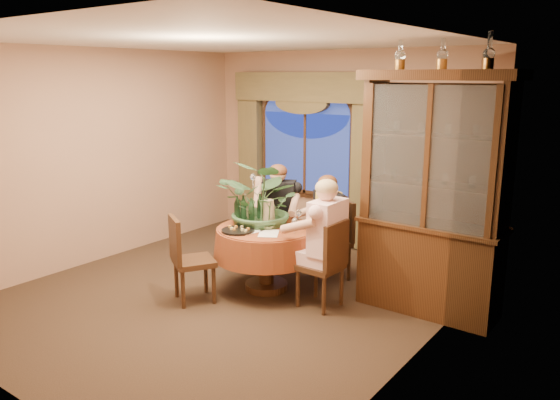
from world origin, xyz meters
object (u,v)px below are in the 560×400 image
Objects in this scene: dining_table at (266,259)px; centerpiece_plant at (264,169)px; wine_bottle_0 at (237,210)px; oil_lamp_center at (443,51)px; wine_bottle_3 at (245,207)px; oil_lamp_right at (489,50)px; china_cabinet at (433,196)px; wine_bottle_4 at (252,212)px; stoneware_vase at (269,212)px; chair_back at (275,231)px; person_pink at (327,244)px; olive_bowl at (268,227)px; chair_front_left at (194,259)px; wine_bottle_2 at (243,209)px; oil_lamp_left at (400,52)px; person_scarf at (328,229)px; chair_right at (320,264)px; person_back at (278,216)px; chair_back_right at (330,241)px; wine_bottle_1 at (260,207)px.

centerpiece_plant reaches higher than dining_table.
centerpiece_plant is 3.48× the size of wine_bottle_0.
oil_lamp_center is 1.03× the size of wine_bottle_3.
wine_bottle_0 is at bearing -166.13° from oil_lamp_right.
china_cabinet is 2.03m from wine_bottle_4.
oil_lamp_center reaches higher than wine_bottle_0.
stoneware_vase is at bearing 114.29° from dining_table.
china_cabinet is 1.88m from stoneware_vase.
wine_bottle_3 is (0.01, 0.14, 0.00)m from wine_bottle_0.
oil_lamp_right is 3.36m from chair_back.
person_pink is at bearing -7.38° from centerpiece_plant.
centerpiece_plant is 7.76× the size of olive_bowl.
dining_table is 1.27× the size of chair_back.
china_cabinet is at bearing 180.00° from oil_lamp_right.
wine_bottle_2 is (0.10, 0.73, 0.44)m from chair_front_left.
person_scarf is (-0.84, 0.06, -2.01)m from oil_lamp_left.
wine_bottle_3 reaches higher than chair_right.
oil_lamp_center reaches higher than chair_back.
chair_front_left is at bearing -111.47° from wine_bottle_4.
centerpiece_plant is at bearing 77.29° from person_scarf.
person_pink is 4.26× the size of wine_bottle_4.
china_cabinet reaches higher than person_pink.
china_cabinet is 7.59× the size of wine_bottle_3.
person_back is 4.14× the size of wine_bottle_0.
dining_table is at bearing -156.33° from oil_lamp_left.
china_cabinet is at bearing 13.46° from centerpiece_plant.
wine_bottle_4 is at bearing 3.26° from wine_bottle_0.
wine_bottle_0 reaches higher than stoneware_vase.
centerpiece_plant is at bearing 35.36° from wine_bottle_0.
chair_back_right is 2.91× the size of wine_bottle_2.
oil_lamp_right reaches higher than centerpiece_plant.
wine_bottle_2 reaches higher than chair_back.
chair_right is at bearing -148.59° from oil_lamp_center.
chair_back reaches higher than olive_bowl.
oil_lamp_left is at bearing 180.00° from oil_lamp_right.
wine_bottle_4 is at bearing 76.53° from chair_back.
china_cabinet is 8.58× the size of stoneware_vase.
oil_lamp_right is at bearing -157.32° from chair_back_right.
oil_lamp_right reaches higher than dining_table.
person_pink is 1.22m from wine_bottle_0.
chair_back is at bearing 105.44° from wine_bottle_1.
centerpiece_plant reaches higher than chair_back_right.
person_pink reaches higher than wine_bottle_3.
stoneware_vase reaches higher than chair_right.
wine_bottle_1 is (-1.53, -0.38, -1.76)m from oil_lamp_left.
chair_back_right is at bearing 45.18° from wine_bottle_2.
person_scarf is 0.75m from stoneware_vase.
chair_right is at bearing 0.96° from olive_bowl.
wine_bottle_1 is (-1.06, 0.19, 0.21)m from person_pink.
chair_right is 3.29× the size of stoneware_vase.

